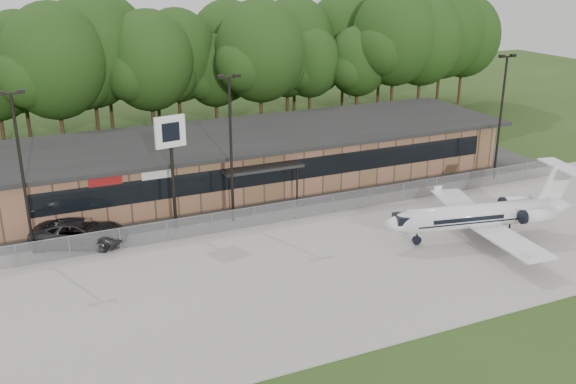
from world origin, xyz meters
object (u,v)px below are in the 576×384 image
business_jet (484,216)px  terminal (260,156)px  pole_sign (171,144)px  suv (80,233)px

business_jet → terminal: bearing=128.3°
pole_sign → suv: bearing=170.0°
suv → terminal: bearing=-40.5°
suv → pole_sign: bearing=-66.1°
business_jet → suv: bearing=168.7°
suv → pole_sign: size_ratio=0.76×
terminal → pole_sign: size_ratio=5.24×
terminal → business_jet: business_jet is taller
terminal → business_jet: (8.72, -16.93, -0.51)m
business_jet → pole_sign: 20.68m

